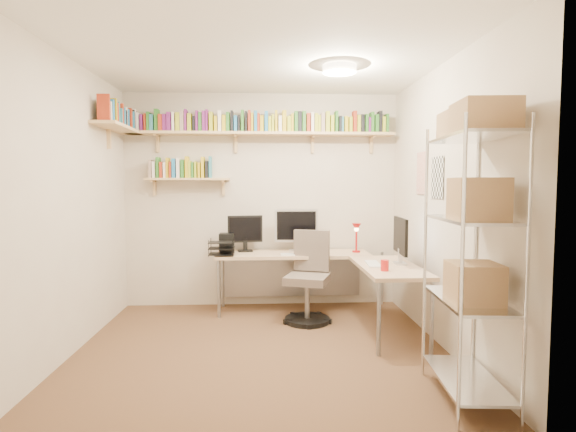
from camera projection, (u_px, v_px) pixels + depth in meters
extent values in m
plane|color=#4F3322|center=(262.00, 349.00, 3.92)|extent=(3.20, 3.20, 0.00)
cube|color=#C1AF9D|center=(262.00, 200.00, 5.33)|extent=(3.20, 0.04, 2.50)
cube|color=#C1AF9D|center=(69.00, 207.00, 3.75)|extent=(0.04, 3.00, 2.50)
cube|color=#C1AF9D|center=(444.00, 206.00, 3.92)|extent=(0.04, 3.00, 2.50)
cube|color=#C1AF9D|center=(259.00, 221.00, 2.34)|extent=(3.20, 0.04, 2.50)
cube|color=white|center=(260.00, 57.00, 3.75)|extent=(3.20, 3.00, 0.04)
cube|color=silver|center=(422.00, 173.00, 4.45)|extent=(0.01, 0.30, 0.42)
cube|color=silver|center=(437.00, 178.00, 4.05)|extent=(0.01, 0.28, 0.38)
cylinder|color=#FFEAC6|center=(339.00, 69.00, 3.99)|extent=(0.30, 0.30, 0.06)
cube|color=#DDAF7D|center=(262.00, 134.00, 5.15)|extent=(3.05, 0.25, 0.03)
cube|color=#DDAF7D|center=(119.00, 128.00, 4.65)|extent=(0.25, 1.00, 0.03)
cube|color=#DDAF7D|center=(188.00, 179.00, 5.17)|extent=(0.95, 0.20, 0.02)
cube|color=#DDAF7D|center=(157.00, 140.00, 5.16)|extent=(0.03, 0.20, 0.20)
cube|color=#DDAF7D|center=(236.00, 140.00, 5.20)|extent=(0.03, 0.20, 0.20)
cube|color=#DDAF7D|center=(313.00, 141.00, 5.25)|extent=(0.03, 0.20, 0.20)
cube|color=#DDAF7D|center=(372.00, 141.00, 5.29)|extent=(0.03, 0.20, 0.20)
cube|color=#ADB622|center=(132.00, 121.00, 5.06)|extent=(0.03, 0.11, 0.24)
cube|color=black|center=(135.00, 121.00, 5.06)|extent=(0.03, 0.15, 0.23)
cube|color=white|center=(139.00, 122.00, 5.07)|extent=(0.03, 0.14, 0.21)
cube|color=#6C1D6A|center=(142.00, 123.00, 5.07)|extent=(0.03, 0.14, 0.19)
cube|color=#A42E15|center=(146.00, 123.00, 5.07)|extent=(0.02, 0.13, 0.20)
cube|color=#2F7226|center=(149.00, 122.00, 5.07)|extent=(0.03, 0.14, 0.22)
cube|color=teal|center=(152.00, 123.00, 5.08)|extent=(0.04, 0.13, 0.19)
cube|color=#2F7226|center=(157.00, 121.00, 5.08)|extent=(0.04, 0.12, 0.25)
cube|color=#A42E15|center=(161.00, 123.00, 5.08)|extent=(0.04, 0.15, 0.19)
cube|color=#6C1D6A|center=(165.00, 123.00, 5.08)|extent=(0.04, 0.12, 0.19)
cube|color=#6C1D6A|center=(170.00, 122.00, 5.09)|extent=(0.04, 0.14, 0.21)
cube|color=white|center=(174.00, 122.00, 5.09)|extent=(0.03, 0.14, 0.22)
cube|color=#ADB622|center=(179.00, 123.00, 5.09)|extent=(0.04, 0.15, 0.21)
cube|color=gray|center=(183.00, 122.00, 5.09)|extent=(0.04, 0.15, 0.23)
cube|color=#6C1D6A|center=(186.00, 121.00, 5.09)|extent=(0.02, 0.13, 0.25)
cube|color=#ADB622|center=(190.00, 123.00, 5.10)|extent=(0.04, 0.12, 0.20)
cube|color=black|center=(194.00, 124.00, 5.10)|extent=(0.03, 0.12, 0.17)
cube|color=#6C1D6A|center=(197.00, 122.00, 5.10)|extent=(0.02, 0.14, 0.23)
cube|color=#2F7226|center=(201.00, 122.00, 5.10)|extent=(0.04, 0.12, 0.21)
cube|color=#6C1D6A|center=(204.00, 122.00, 5.11)|extent=(0.03, 0.14, 0.23)
cube|color=#6C1D6A|center=(207.00, 121.00, 5.11)|extent=(0.02, 0.14, 0.25)
cube|color=#ADB622|center=(211.00, 122.00, 5.11)|extent=(0.04, 0.14, 0.22)
cube|color=gold|center=(216.00, 124.00, 5.12)|extent=(0.03, 0.11, 0.18)
cube|color=white|center=(220.00, 122.00, 5.12)|extent=(0.04, 0.13, 0.24)
cube|color=gold|center=(224.00, 124.00, 5.12)|extent=(0.04, 0.12, 0.19)
cube|color=#2F7226|center=(228.00, 122.00, 5.12)|extent=(0.04, 0.13, 0.22)
cube|color=black|center=(232.00, 122.00, 5.12)|extent=(0.03, 0.13, 0.24)
cube|color=#2274B2|center=(236.00, 124.00, 5.13)|extent=(0.03, 0.13, 0.18)
cube|color=black|center=(239.00, 124.00, 5.13)|extent=(0.02, 0.12, 0.19)
cube|color=#2F7226|center=(243.00, 121.00, 5.13)|extent=(0.03, 0.12, 0.25)
cube|color=black|center=(246.00, 122.00, 5.13)|extent=(0.03, 0.11, 0.23)
cube|color=#A42E15|center=(250.00, 122.00, 5.13)|extent=(0.03, 0.15, 0.24)
cube|color=gold|center=(252.00, 123.00, 5.14)|extent=(0.02, 0.13, 0.21)
cube|color=#2274B2|center=(256.00, 122.00, 5.14)|extent=(0.03, 0.13, 0.24)
cube|color=#A42E15|center=(259.00, 123.00, 5.14)|extent=(0.03, 0.12, 0.21)
cube|color=gold|center=(262.00, 124.00, 5.14)|extent=(0.04, 0.13, 0.18)
cube|color=#2274B2|center=(266.00, 122.00, 5.14)|extent=(0.04, 0.12, 0.23)
cube|color=#ADB622|center=(270.00, 125.00, 5.15)|extent=(0.03, 0.14, 0.18)
cube|color=#ADB622|center=(273.00, 124.00, 5.15)|extent=(0.03, 0.13, 0.20)
cube|color=gold|center=(276.00, 122.00, 5.15)|extent=(0.03, 0.11, 0.25)
cube|color=white|center=(280.00, 124.00, 5.15)|extent=(0.04, 0.13, 0.18)
cube|color=gold|center=(284.00, 122.00, 5.15)|extent=(0.04, 0.13, 0.25)
cube|color=#ADB622|center=(289.00, 125.00, 5.16)|extent=(0.04, 0.13, 0.18)
cube|color=gold|center=(292.00, 123.00, 5.16)|extent=(0.02, 0.13, 0.21)
cube|color=#2F7226|center=(296.00, 122.00, 5.16)|extent=(0.04, 0.12, 0.24)
cube|color=black|center=(300.00, 122.00, 5.16)|extent=(0.04, 0.13, 0.24)
cube|color=#2F7226|center=(304.00, 122.00, 5.17)|extent=(0.04, 0.13, 0.24)
cube|color=#A42E15|center=(308.00, 123.00, 5.17)|extent=(0.04, 0.14, 0.22)
cube|color=white|center=(312.00, 123.00, 5.17)|extent=(0.03, 0.13, 0.22)
cube|color=#ADB622|center=(316.00, 123.00, 5.17)|extent=(0.04, 0.14, 0.21)
cube|color=#ADB622|center=(319.00, 124.00, 5.18)|extent=(0.03, 0.14, 0.19)
cube|color=gray|center=(323.00, 123.00, 5.18)|extent=(0.04, 0.13, 0.22)
cube|color=#ADB622|center=(327.00, 123.00, 5.18)|extent=(0.04, 0.15, 0.24)
cube|color=#ADB622|center=(332.00, 124.00, 5.18)|extent=(0.04, 0.13, 0.20)
cube|color=#2F7226|center=(336.00, 122.00, 5.19)|extent=(0.03, 0.13, 0.24)
cube|color=black|center=(340.00, 125.00, 5.19)|extent=(0.03, 0.15, 0.19)
cube|color=teal|center=(342.00, 125.00, 5.19)|extent=(0.02, 0.12, 0.18)
cube|color=gold|center=(346.00, 125.00, 5.19)|extent=(0.04, 0.12, 0.18)
cube|color=#ADB622|center=(350.00, 125.00, 5.20)|extent=(0.03, 0.13, 0.18)
cube|color=#A42E15|center=(354.00, 122.00, 5.20)|extent=(0.04, 0.12, 0.25)
cube|color=#ADB622|center=(358.00, 124.00, 5.20)|extent=(0.04, 0.13, 0.20)
cube|color=black|center=(362.00, 124.00, 5.20)|extent=(0.04, 0.13, 0.21)
cube|color=#2F7226|center=(366.00, 124.00, 5.21)|extent=(0.03, 0.14, 0.21)
cube|color=#6C1D6A|center=(369.00, 125.00, 5.21)|extent=(0.03, 0.13, 0.17)
cube|color=#2F7226|center=(372.00, 123.00, 5.21)|extent=(0.03, 0.12, 0.24)
cube|color=#2F7226|center=(376.00, 124.00, 5.21)|extent=(0.04, 0.13, 0.21)
cube|color=black|center=(379.00, 122.00, 5.21)|extent=(0.04, 0.14, 0.25)
cube|color=#ADB622|center=(383.00, 125.00, 5.22)|extent=(0.04, 0.12, 0.18)
cube|color=#2F7226|center=(386.00, 124.00, 5.22)|extent=(0.03, 0.13, 0.22)
cube|color=#A42E15|center=(104.00, 107.00, 4.21)|extent=(0.11, 0.03, 0.25)
cube|color=white|center=(105.00, 111.00, 4.25)|extent=(0.12, 0.02, 0.19)
cube|color=#2274B2|center=(106.00, 111.00, 4.28)|extent=(0.14, 0.03, 0.21)
cube|color=black|center=(108.00, 111.00, 4.33)|extent=(0.13, 0.03, 0.22)
cube|color=gold|center=(109.00, 111.00, 4.36)|extent=(0.15, 0.02, 0.24)
cube|color=#A42E15|center=(111.00, 113.00, 4.40)|extent=(0.14, 0.04, 0.20)
cube|color=teal|center=(112.00, 113.00, 4.45)|extent=(0.15, 0.03, 0.22)
cube|color=gray|center=(114.00, 114.00, 4.49)|extent=(0.11, 0.04, 0.22)
cube|color=teal|center=(115.00, 117.00, 4.54)|extent=(0.14, 0.03, 0.17)
cube|color=#A42E15|center=(116.00, 115.00, 4.57)|extent=(0.14, 0.04, 0.23)
cube|color=gold|center=(118.00, 115.00, 4.62)|extent=(0.11, 0.04, 0.23)
cube|color=#2274B2|center=(119.00, 117.00, 4.66)|extent=(0.12, 0.04, 0.20)
cube|color=black|center=(121.00, 119.00, 4.71)|extent=(0.13, 0.03, 0.18)
cube|color=white|center=(122.00, 118.00, 4.74)|extent=(0.12, 0.03, 0.22)
cube|color=#2274B2|center=(123.00, 119.00, 4.78)|extent=(0.13, 0.03, 0.20)
cube|color=black|center=(124.00, 119.00, 4.82)|extent=(0.12, 0.03, 0.21)
cube|color=#A42E15|center=(125.00, 119.00, 4.86)|extent=(0.15, 0.04, 0.23)
cube|color=gold|center=(126.00, 120.00, 4.90)|extent=(0.12, 0.04, 0.22)
cube|color=#2274B2|center=(128.00, 121.00, 4.95)|extent=(0.15, 0.03, 0.21)
cube|color=#A42E15|center=(129.00, 121.00, 4.99)|extent=(0.11, 0.03, 0.22)
cube|color=white|center=(130.00, 120.00, 5.03)|extent=(0.13, 0.04, 0.25)
cube|color=gray|center=(151.00, 169.00, 5.14)|extent=(0.03, 0.15, 0.20)
cube|color=white|center=(155.00, 170.00, 5.14)|extent=(0.03, 0.12, 0.19)
cube|color=#2F7226|center=(158.00, 168.00, 5.14)|extent=(0.03, 0.13, 0.24)
cube|color=#A42E15|center=(162.00, 170.00, 5.14)|extent=(0.03, 0.14, 0.18)
cube|color=white|center=(165.00, 170.00, 5.15)|extent=(0.03, 0.15, 0.17)
cube|color=gold|center=(168.00, 168.00, 5.15)|extent=(0.03, 0.12, 0.23)
cube|color=#A42E15|center=(171.00, 170.00, 5.15)|extent=(0.02, 0.15, 0.18)
cube|color=#2274B2|center=(174.00, 168.00, 5.15)|extent=(0.04, 0.13, 0.22)
cube|color=white|center=(179.00, 168.00, 5.15)|extent=(0.04, 0.13, 0.23)
cube|color=#2F7226|center=(183.00, 169.00, 5.16)|extent=(0.03, 0.14, 0.21)
cube|color=gold|center=(187.00, 167.00, 5.16)|extent=(0.04, 0.13, 0.24)
cube|color=#ADB622|center=(190.00, 170.00, 5.16)|extent=(0.03, 0.13, 0.19)
cube|color=#2F7226|center=(193.00, 170.00, 5.16)|extent=(0.02, 0.14, 0.18)
cube|color=#ADB622|center=(196.00, 170.00, 5.16)|extent=(0.03, 0.11, 0.19)
cube|color=gold|center=(199.00, 170.00, 5.17)|extent=(0.03, 0.11, 0.18)
cube|color=gold|center=(203.00, 168.00, 5.17)|extent=(0.03, 0.13, 0.24)
cube|color=black|center=(207.00, 170.00, 5.17)|extent=(0.03, 0.13, 0.19)
cube|color=teal|center=(210.00, 167.00, 5.17)|extent=(0.03, 0.12, 0.25)
cube|color=beige|center=(293.00, 254.00, 5.07)|extent=(1.72, 0.54, 0.04)
cube|color=beige|center=(388.00, 267.00, 4.28)|extent=(0.54, 1.17, 0.04)
cylinder|color=gray|center=(219.00, 289.00, 4.83)|extent=(0.04, 0.04, 0.63)
cylinder|color=gray|center=(223.00, 280.00, 5.28)|extent=(0.04, 0.04, 0.63)
cylinder|color=gray|center=(382.00, 278.00, 5.38)|extent=(0.04, 0.04, 0.63)
cylinder|color=gray|center=(379.00, 319.00, 3.75)|extent=(0.04, 0.04, 0.63)
cylinder|color=gray|center=(432.00, 318.00, 3.77)|extent=(0.04, 0.04, 0.63)
cube|color=gray|center=(292.00, 275.00, 5.32)|extent=(1.63, 0.02, 0.50)
cube|color=silver|center=(296.00, 226.00, 5.16)|extent=(0.50, 0.03, 0.38)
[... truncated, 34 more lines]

